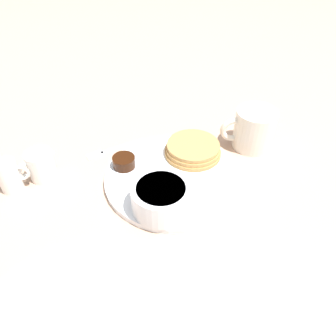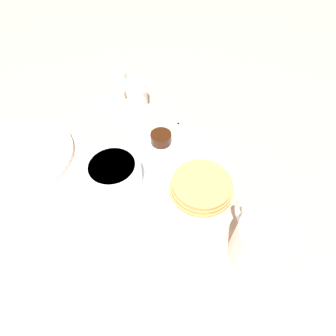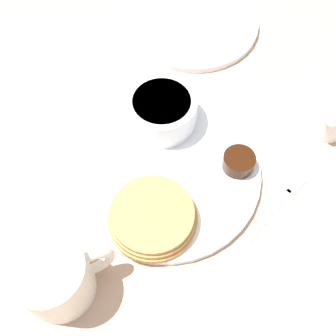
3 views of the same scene
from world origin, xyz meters
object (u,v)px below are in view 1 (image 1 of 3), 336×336
at_px(bowl, 163,197).
at_px(creamer_pitcher_far, 9,175).
at_px(coffee_mug, 253,129).
at_px(fork, 109,150).
at_px(creamer_pitcher_near, 41,165).
at_px(plate, 174,177).

relative_size(bowl, creamer_pitcher_far, 1.56).
bearing_deg(bowl, coffee_mug, 151.05).
bearing_deg(bowl, fork, -130.11).
height_order(creamer_pitcher_near, fork, creamer_pitcher_near).
xyz_separation_m(plate, coffee_mug, (-0.16, 0.14, 0.04)).
bearing_deg(creamer_pitcher_far, plate, 110.09).
relative_size(bowl, coffee_mug, 0.89).
bearing_deg(coffee_mug, fork, -70.79).
xyz_separation_m(plate, bowl, (0.09, 0.00, 0.03)).
bearing_deg(fork, bowl, 49.89).
height_order(coffee_mug, creamer_pitcher_near, coffee_mug).
bearing_deg(fork, creamer_pitcher_far, -39.52).
height_order(coffee_mug, creamer_pitcher_far, coffee_mug).
height_order(creamer_pitcher_near, creamer_pitcher_far, creamer_pitcher_far).
relative_size(bowl, creamer_pitcher_near, 1.57).
bearing_deg(coffee_mug, creamer_pitcher_near, -60.78).
distance_m(creamer_pitcher_near, fork, 0.15).
height_order(bowl, creamer_pitcher_far, creamer_pitcher_far).
relative_size(coffee_mug, fork, 1.12).
xyz_separation_m(plate, creamer_pitcher_near, (0.06, -0.26, 0.03)).
height_order(coffee_mug, fork, coffee_mug).
xyz_separation_m(bowl, creamer_pitcher_far, (0.02, -0.31, -0.00)).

